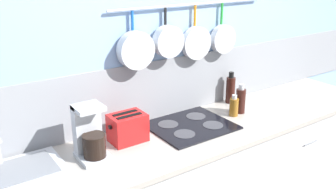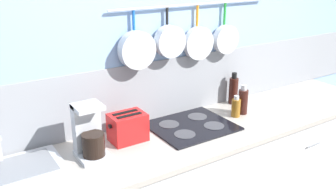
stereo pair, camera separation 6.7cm
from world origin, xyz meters
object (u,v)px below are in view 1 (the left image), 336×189
object	(u,v)px
bottle_olive_oil	(241,100)
coffee_maker	(90,136)
toaster	(128,128)
bottle_cooking_wine	(230,89)
bottle_hot_sauce	(234,107)

from	to	relation	value
bottle_olive_oil	coffee_maker	bearing A→B (deg)	179.47
coffee_maker	toaster	size ratio (longest dim) A/B	1.33
coffee_maker	bottle_olive_oil	distance (m)	1.17
bottle_olive_oil	bottle_cooking_wine	xyz separation A→B (m)	(0.08, 0.19, 0.01)
coffee_maker	toaster	xyz separation A→B (m)	(0.27, 0.06, -0.04)
toaster	bottle_olive_oil	distance (m)	0.91
bottle_hot_sauce	bottle_cooking_wine	xyz separation A→B (m)	(0.16, 0.21, 0.04)
bottle_hot_sauce	bottle_cooking_wine	world-z (taller)	bottle_cooking_wine
coffee_maker	bottle_hot_sauce	world-z (taller)	coffee_maker
coffee_maker	bottle_hot_sauce	xyz separation A→B (m)	(1.09, -0.03, -0.06)
bottle_olive_oil	bottle_cooking_wine	bearing A→B (deg)	66.94
toaster	bottle_cooking_wine	bearing A→B (deg)	7.35
coffee_maker	bottle_hot_sauce	distance (m)	1.09
bottle_hot_sauce	bottle_olive_oil	world-z (taller)	bottle_olive_oil
bottle_cooking_wine	bottle_hot_sauce	bearing A→B (deg)	-127.90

